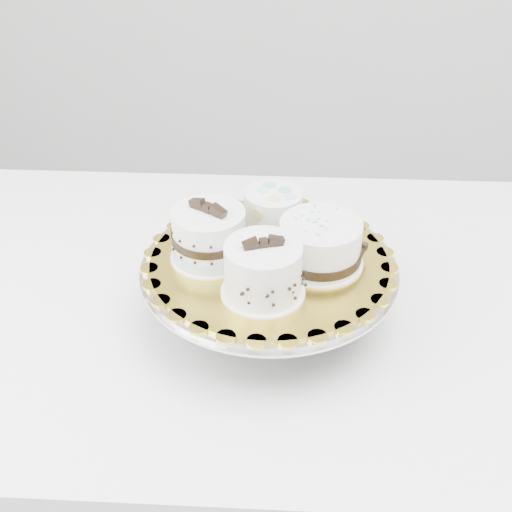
# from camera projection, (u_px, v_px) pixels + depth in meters

# --- Properties ---
(table) EXTENTS (1.24, 0.86, 0.75)m
(table) POSITION_uv_depth(u_px,v_px,m) (239.00, 326.00, 1.10)
(table) COLOR white
(table) RESTS_ON floor
(cake_stand) EXTENTS (0.38, 0.38, 0.10)m
(cake_stand) POSITION_uv_depth(u_px,v_px,m) (269.00, 280.00, 0.96)
(cake_stand) COLOR gray
(cake_stand) RESTS_ON table
(cake_board) EXTENTS (0.36, 0.36, 0.01)m
(cake_board) POSITION_uv_depth(u_px,v_px,m) (269.00, 261.00, 0.94)
(cake_board) COLOR gold
(cake_board) RESTS_ON cake_stand
(cake_swirl) EXTENTS (0.13, 0.13, 0.09)m
(cake_swirl) POSITION_uv_depth(u_px,v_px,m) (263.00, 271.00, 0.86)
(cake_swirl) COLOR white
(cake_swirl) RESTS_ON cake_board
(cake_banded) EXTENTS (0.14, 0.14, 0.10)m
(cake_banded) POSITION_uv_depth(u_px,v_px,m) (209.00, 237.00, 0.93)
(cake_banded) COLOR white
(cake_banded) RESTS_ON cake_board
(cake_dots) EXTENTS (0.11, 0.11, 0.07)m
(cake_dots) POSITION_uv_depth(u_px,v_px,m) (273.00, 211.00, 0.99)
(cake_dots) COLOR white
(cake_dots) RESTS_ON cake_board
(cake_ribbon) EXTENTS (0.15, 0.15, 0.07)m
(cake_ribbon) POSITION_uv_depth(u_px,v_px,m) (321.00, 245.00, 0.92)
(cake_ribbon) COLOR white
(cake_ribbon) RESTS_ON cake_board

